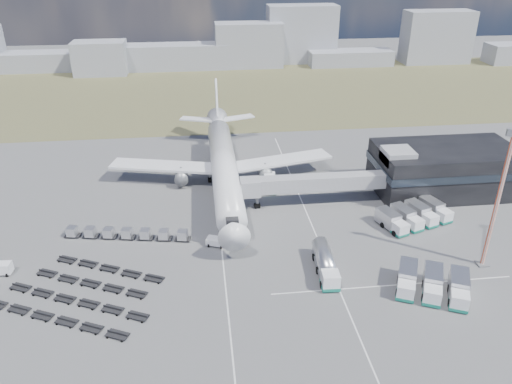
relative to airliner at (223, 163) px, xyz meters
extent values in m
plane|color=#565659|center=(0.00, -32.38, -5.29)|extent=(420.00, 420.00, 0.00)
cube|color=brown|center=(0.00, 77.62, -5.29)|extent=(420.00, 90.00, 0.01)
cube|color=silver|center=(-2.00, -27.38, -5.29)|extent=(0.25, 110.00, 0.01)
cube|color=silver|center=(16.00, -27.38, -5.29)|extent=(0.25, 110.00, 0.01)
cube|color=silver|center=(25.00, -40.38, -5.29)|extent=(40.00, 0.25, 0.01)
cube|color=black|center=(48.00, -8.38, -0.29)|extent=(30.00, 16.00, 10.00)
cube|color=#262D38|center=(48.00, -8.38, 0.91)|extent=(30.40, 16.40, 1.60)
cube|color=#939399|center=(36.00, -10.38, 4.21)|extent=(6.00, 6.00, 3.00)
cube|color=#939399|center=(18.10, -11.88, -0.19)|extent=(29.80, 3.00, 3.00)
cube|color=#939399|center=(4.70, -12.38, -0.19)|extent=(4.00, 3.60, 3.40)
cylinder|color=slate|center=(6.20, -11.88, -2.74)|extent=(0.70, 0.70, 5.10)
cylinder|color=black|center=(6.20, -11.88, -4.84)|extent=(1.40, 0.90, 1.40)
cylinder|color=white|center=(0.00, -2.38, 0.01)|extent=(5.60, 48.00, 5.60)
cone|color=white|center=(0.00, -28.88, 0.01)|extent=(5.60, 5.00, 5.60)
cone|color=white|center=(0.00, 25.62, 0.81)|extent=(5.60, 8.00, 5.60)
cube|color=black|center=(0.00, -26.88, 0.81)|extent=(2.20, 2.00, 0.80)
cube|color=white|center=(-13.00, 2.62, -1.19)|extent=(25.59, 11.38, 0.50)
cube|color=white|center=(13.00, 2.62, -1.19)|extent=(25.59, 11.38, 0.50)
cylinder|color=slate|center=(-9.50, 0.62, -2.89)|extent=(3.00, 5.00, 3.00)
cylinder|color=slate|center=(9.50, 0.62, -2.89)|extent=(3.00, 5.00, 3.00)
cube|color=white|center=(-5.50, 27.62, 1.21)|extent=(9.49, 5.63, 0.35)
cube|color=white|center=(5.50, 27.62, 1.21)|extent=(9.49, 5.63, 0.35)
cube|color=white|center=(0.00, 28.62, 6.51)|extent=(0.50, 9.06, 11.45)
cylinder|color=slate|center=(0.00, -23.38, -4.04)|extent=(0.50, 0.50, 2.50)
cylinder|color=slate|center=(-3.20, 1.62, -4.04)|extent=(0.60, 0.60, 2.50)
cylinder|color=slate|center=(3.20, 1.62, -4.04)|extent=(0.60, 0.60, 2.50)
cylinder|color=black|center=(0.00, -23.38, -4.79)|extent=(0.50, 1.20, 1.20)
cube|color=#90939D|center=(-78.53, 119.63, -1.47)|extent=(52.33, 12.00, 7.64)
cube|color=#90939D|center=(-43.92, 109.85, 1.32)|extent=(21.06, 12.00, 13.23)
cube|color=#90939D|center=(-13.30, 116.17, -0.16)|extent=(43.97, 12.00, 10.27)
cube|color=#90939D|center=(17.90, 116.51, 3.93)|extent=(28.67, 12.00, 18.45)
cube|color=#90939D|center=(42.22, 123.40, 6.95)|extent=(30.45, 12.00, 24.47)
cube|color=#90939D|center=(62.52, 114.32, -2.11)|extent=(36.64, 12.00, 6.36)
cube|color=#90939D|center=(101.67, 115.16, 5.86)|extent=(29.61, 12.00, 22.29)
cube|color=#90939D|center=(135.06, 110.08, -1.08)|extent=(20.56, 12.00, 8.42)
cube|color=white|center=(14.57, -39.98, -3.63)|extent=(2.92, 2.92, 2.64)
cube|color=#14715E|center=(14.57, -39.98, -4.66)|extent=(3.04, 3.04, 0.57)
cylinder|color=silver|center=(14.90, -34.36, -3.11)|extent=(3.38, 8.77, 2.87)
cube|color=slate|center=(14.90, -34.36, -4.43)|extent=(3.26, 8.77, 0.40)
cylinder|color=black|center=(14.80, -36.08, -4.72)|extent=(3.06, 1.44, 1.26)
cube|color=white|center=(-2.93, -25.28, -4.53)|extent=(3.87, 3.00, 1.52)
cube|color=white|center=(9.97, -3.86, -3.65)|extent=(3.13, 6.40, 2.88)
cube|color=#14715E|center=(9.97, -3.86, -4.83)|extent=(3.24, 6.52, 0.46)
cube|color=white|center=(25.55, -43.75, -3.80)|extent=(3.45, 3.39, 2.52)
cube|color=#14715E|center=(25.55, -43.75, -4.78)|extent=(3.60, 3.54, 0.52)
cube|color=silver|center=(27.22, -40.10, -3.34)|extent=(4.70, 5.94, 2.98)
cube|color=white|center=(29.09, -45.37, -3.80)|extent=(3.45, 3.39, 2.52)
cube|color=#14715E|center=(29.09, -45.37, -4.78)|extent=(3.60, 3.54, 0.52)
cube|color=silver|center=(30.77, -41.73, -3.34)|extent=(4.70, 5.94, 2.98)
cube|color=white|center=(32.64, -47.00, -3.80)|extent=(3.45, 3.39, 2.52)
cube|color=#14715E|center=(32.64, -47.00, -4.78)|extent=(3.60, 3.54, 0.52)
cube|color=silver|center=(34.31, -43.35, -3.34)|extent=(4.70, 5.94, 2.98)
cube|color=white|center=(31.70, -25.74, -3.90)|extent=(3.10, 3.03, 2.36)
cube|color=#14715E|center=(31.70, -25.74, -4.81)|extent=(3.23, 3.17, 0.48)
cube|color=silver|center=(30.48, -22.19, -3.47)|extent=(4.03, 5.49, 2.78)
cube|color=white|center=(35.14, -24.55, -3.90)|extent=(3.10, 3.03, 2.36)
cube|color=#14715E|center=(35.14, -24.55, -4.81)|extent=(3.23, 3.17, 0.48)
cube|color=silver|center=(33.92, -21.01, -3.47)|extent=(4.03, 5.49, 2.78)
cube|color=white|center=(38.58, -23.36, -3.90)|extent=(3.10, 3.03, 2.36)
cube|color=#14715E|center=(38.58, -23.36, -4.81)|extent=(3.23, 3.17, 0.48)
cube|color=silver|center=(37.36, -19.82, -3.47)|extent=(4.03, 5.49, 2.78)
cube|color=white|center=(42.02, -22.17, -3.90)|extent=(3.10, 3.03, 2.36)
cube|color=#14715E|center=(42.02, -22.17, -4.81)|extent=(3.23, 3.17, 0.48)
cube|color=silver|center=(40.80, -18.63, -3.47)|extent=(4.03, 5.49, 2.78)
cube|color=black|center=(-29.56, -19.17, -4.97)|extent=(3.09, 2.21, 0.20)
cube|color=silver|center=(-29.56, -19.17, -4.04)|extent=(2.02, 2.02, 1.63)
cube|color=black|center=(-26.14, -19.78, -4.97)|extent=(3.09, 2.21, 0.20)
cube|color=silver|center=(-26.14, -19.78, -4.04)|extent=(2.02, 2.02, 1.63)
cube|color=black|center=(-22.72, -20.40, -4.97)|extent=(3.09, 2.21, 0.20)
cube|color=silver|center=(-22.72, -20.40, -4.04)|extent=(2.02, 2.02, 1.63)
cube|color=black|center=(-19.30, -21.01, -4.97)|extent=(3.09, 2.21, 0.20)
cube|color=silver|center=(-19.30, -21.01, -4.04)|extent=(2.02, 2.02, 1.63)
cube|color=black|center=(-15.87, -21.63, -4.97)|extent=(3.09, 2.21, 0.20)
cube|color=silver|center=(-15.87, -21.63, -4.04)|extent=(2.02, 2.02, 1.63)
cube|color=black|center=(-12.45, -22.24, -4.97)|extent=(3.09, 2.21, 0.20)
cube|color=silver|center=(-12.45, -22.24, -4.04)|extent=(2.02, 2.02, 1.63)
cube|color=black|center=(-9.03, -22.86, -4.97)|extent=(3.09, 2.21, 0.20)
cube|color=silver|center=(-9.03, -22.86, -4.04)|extent=(2.02, 2.02, 1.63)
cube|color=black|center=(-27.41, -42.62, -4.91)|extent=(23.73, 12.18, 0.76)
cube|color=black|center=(-25.53, -38.58, -4.91)|extent=(23.73, 12.18, 0.76)
cube|color=black|center=(-23.65, -34.55, -4.91)|extent=(19.89, 10.39, 0.76)
cube|color=black|center=(-21.77, -30.51, -4.91)|extent=(19.89, 10.39, 0.76)
cylinder|color=#BB3E1D|center=(42.24, -36.56, 6.55)|extent=(0.66, 0.66, 23.69)
cube|color=#565659|center=(42.24, -36.56, -5.15)|extent=(1.90, 1.90, 0.28)
camera|label=1|loc=(-4.63, -102.37, 44.71)|focal=35.00mm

